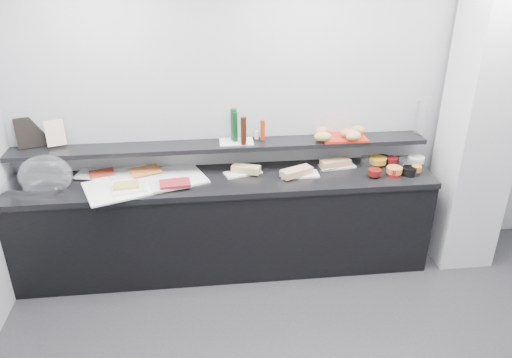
{
  "coord_description": "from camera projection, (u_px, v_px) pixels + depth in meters",
  "views": [
    {
      "loc": [
        -0.86,
        -2.14,
        2.77
      ],
      "look_at": [
        -0.45,
        1.45,
        1.0
      ],
      "focal_mm": 35.0,
      "sensor_mm": 36.0,
      "label": 1
    }
  ],
  "objects": [
    {
      "name": "back_wall",
      "position": [
        300.0,
        114.0,
        4.4
      ],
      "size": [
        5.0,
        0.02,
        2.7
      ],
      "primitive_type": "cube",
      "color": "#A8ABAF",
      "rests_on": "ground"
    },
    {
      "name": "column",
      "position": [
        481.0,
        121.0,
        4.24
      ],
      "size": [
        0.5,
        0.5,
        2.7
      ],
      "primitive_type": "cube",
      "color": "silver",
      "rests_on": "ground"
    },
    {
      "name": "buffet_cabinet",
      "position": [
        225.0,
        226.0,
        4.47
      ],
      "size": [
        3.6,
        0.6,
        0.85
      ],
      "primitive_type": "cube",
      "color": "black",
      "rests_on": "ground"
    },
    {
      "name": "counter_top",
      "position": [
        224.0,
        181.0,
        4.27
      ],
      "size": [
        3.62,
        0.62,
        0.05
      ],
      "primitive_type": "cube",
      "color": "black",
      "rests_on": "buffet_cabinet"
    },
    {
      "name": "wall_shelf",
      "position": [
        222.0,
        146.0,
        4.32
      ],
      "size": [
        3.6,
        0.25,
        0.04
      ],
      "primitive_type": "cube",
      "color": "black",
      "rests_on": "back_wall"
    },
    {
      "name": "cloche_base",
      "position": [
        37.0,
        184.0,
        4.12
      ],
      "size": [
        0.59,
        0.48,
        0.04
      ],
      "primitive_type": "cube",
      "rotation": [
        0.0,
        0.0,
        -0.31
      ],
      "color": "#B9BBC0",
      "rests_on": "counter_top"
    },
    {
      "name": "cloche_dome",
      "position": [
        46.0,
        175.0,
        4.03
      ],
      "size": [
        0.43,
        0.28,
        0.34
      ],
      "primitive_type": "ellipsoid",
      "rotation": [
        0.0,
        0.0,
        0.01
      ],
      "color": "white",
      "rests_on": "cloche_base"
    },
    {
      "name": "linen_runner",
      "position": [
        146.0,
        183.0,
        4.17
      ],
      "size": [
        1.08,
        0.77,
        0.01
      ],
      "primitive_type": "cube",
      "rotation": [
        0.0,
        0.0,
        0.36
      ],
      "color": "white",
      "rests_on": "counter_top"
    },
    {
      "name": "platter_meat_a",
      "position": [
        94.0,
        174.0,
        4.28
      ],
      "size": [
        0.33,
        0.26,
        0.01
      ],
      "primitive_type": "cube",
      "rotation": [
        0.0,
        0.0,
        -0.24
      ],
      "color": "white",
      "rests_on": "linen_runner"
    },
    {
      "name": "food_meat_a",
      "position": [
        102.0,
        173.0,
        4.26
      ],
      "size": [
        0.23,
        0.18,
        0.02
      ],
      "primitive_type": "cube",
      "rotation": [
        0.0,
        0.0,
        0.26
      ],
      "color": "maroon",
      "rests_on": "platter_meat_a"
    },
    {
      "name": "platter_salmon",
      "position": [
        129.0,
        172.0,
        4.31
      ],
      "size": [
        0.39,
        0.32,
        0.01
      ],
      "primitive_type": "cube",
      "rotation": [
        0.0,
        0.0,
        0.32
      ],
      "color": "white",
      "rests_on": "linen_runner"
    },
    {
      "name": "food_salmon",
      "position": [
        145.0,
        171.0,
        4.3
      ],
      "size": [
        0.29,
        0.24,
        0.02
      ],
      "primitive_type": "cube",
      "rotation": [
        0.0,
        0.0,
        0.37
      ],
      "color": "orange",
      "rests_on": "platter_salmon"
    },
    {
      "name": "platter_cheese",
      "position": [
        129.0,
        189.0,
        4.04
      ],
      "size": [
        0.31,
        0.25,
        0.01
      ],
      "primitive_type": "cube",
      "rotation": [
        0.0,
        0.0,
        0.25
      ],
      "color": "white",
      "rests_on": "linen_runner"
    },
    {
      "name": "food_cheese",
      "position": [
        126.0,
        185.0,
        4.05
      ],
      "size": [
        0.22,
        0.15,
        0.02
      ],
      "primitive_type": "cube",
      "rotation": [
        0.0,
        0.0,
        0.11
      ],
      "color": "#D4B452",
      "rests_on": "platter_cheese"
    },
    {
      "name": "platter_meat_b",
      "position": [
        170.0,
        185.0,
        4.11
      ],
      "size": [
        0.35,
        0.28,
        0.01
      ],
      "primitive_type": "cube",
      "rotation": [
        0.0,
        0.0,
        0.24
      ],
      "color": "white",
      "rests_on": "linen_runner"
    },
    {
      "name": "food_meat_b",
      "position": [
        175.0,
        183.0,
        4.08
      ],
      "size": [
        0.26,
        0.18,
        0.02
      ],
      "primitive_type": "cube",
      "rotation": [
        0.0,
        0.0,
        0.1
      ],
      "color": "maroon",
      "rests_on": "platter_meat_b"
    },
    {
      "name": "sandwich_plate_left",
      "position": [
        243.0,
        173.0,
        4.34
      ],
      "size": [
        0.35,
        0.22,
        0.01
      ],
      "primitive_type": "cube",
      "rotation": [
        0.0,
        0.0,
        0.29
      ],
      "color": "white",
      "rests_on": "counter_top"
    },
    {
      "name": "sandwich_food_left",
      "position": [
        246.0,
        169.0,
        4.32
      ],
      "size": [
        0.26,
        0.18,
        0.06
      ],
      "primitive_type": "cube",
      "rotation": [
        0.0,
        0.0,
        -0.38
      ],
      "color": "tan",
      "rests_on": "sandwich_plate_left"
    },
    {
      "name": "tongs_left",
      "position": [
        243.0,
        172.0,
        4.33
      ],
      "size": [
        0.16,
        0.03,
        0.01
      ],
      "primitive_type": "cylinder",
      "rotation": [
        0.0,
        1.57,
        0.12
      ],
      "color": "silver",
      "rests_on": "sandwich_plate_left"
    },
    {
      "name": "sandwich_plate_mid",
      "position": [
        299.0,
        175.0,
        4.31
      ],
      "size": [
        0.33,
        0.14,
        0.01
      ],
      "primitive_type": "cube",
      "rotation": [
        0.0,
        0.0,
        0.0
      ],
      "color": "white",
      "rests_on": "counter_top"
    },
    {
      "name": "sandwich_food_mid",
      "position": [
        297.0,
        172.0,
        4.27
      ],
      "size": [
        0.3,
        0.21,
        0.06
      ],
      "primitive_type": "cube",
      "rotation": [
        0.0,
        0.0,
        0.42
      ],
      "color": "tan",
      "rests_on": "sandwich_plate_mid"
    },
    {
      "name": "tongs_mid",
      "position": [
        291.0,
        176.0,
        4.25
      ],
      "size": [
        0.16,
        0.03,
        0.01
      ],
      "primitive_type": "cylinder",
      "rotation": [
        0.0,
        1.57,
        0.15
      ],
      "color": "silver",
      "rests_on": "sandwich_plate_mid"
    },
    {
      "name": "sandwich_plate_right",
      "position": [
        337.0,
        166.0,
        4.47
      ],
      "size": [
        0.33,
        0.18,
        0.01
      ],
      "primitive_type": "cube",
      "rotation": [
        0.0,
        0.0,
        0.15
      ],
      "color": "silver",
      "rests_on": "counter_top"
    },
    {
      "name": "sandwich_food_right",
      "position": [
        335.0,
        163.0,
        4.44
      ],
      "size": [
        0.28,
        0.16,
        0.06
      ],
      "primitive_type": "cube",
      "rotation": [
        0.0,
        0.0,
        0.22
      ],
      "color": "tan",
      "rests_on": "sandwich_plate_right"
    },
    {
      "name": "tongs_right",
      "position": [
        328.0,
        170.0,
        4.38
      ],
      "size": [
        0.16,
        0.05,
        0.01
      ],
      "primitive_type": "cylinder",
      "rotation": [
        0.0,
        1.57,
        0.24
      ],
      "color": "#AFB1B6",
      "rests_on": "sandwich_plate_right"
    },
    {
      "name": "bowl_glass_fruit",
      "position": [
        368.0,
        162.0,
        4.49
      ],
      "size": [
        0.18,
        0.18,
        0.07
      ],
      "primitive_type": "cylinder",
      "rotation": [
        0.0,
        0.0,
        -0.3
      ],
      "color": "white",
      "rests_on": "counter_top"
    },
    {
      "name": "fill_glass_fruit",
      "position": [
        378.0,
        160.0,
        4.49
      ],
      "size": [
        0.18,
        0.18,
        0.05
      ],
      "primitive_type": "cylinder",
      "rotation": [
        0.0,
        0.0,
        0.17
      ],
      "color": "orange",
      "rests_on": "bowl_glass_fruit"
    },
    {
      "name": "bowl_black_jam",
      "position": [
        382.0,
        160.0,
        4.52
      ],
      "size": [
        0.18,
        0.18,
        0.07
      ],
      "primitive_type": "cylinder",
      "rotation": [
        0.0,
        0.0,
        -0.41
      ],
      "color": "black",
      "rests_on": "counter_top"
    },
    {
      "name": "fill_black_jam",
      "position": [
        392.0,
        160.0,
        4.49
      ],
      "size": [
        0.13,
        0.13,
        0.05
      ],
      "primitive_type": "cylinder",
      "rotation": [
        0.0,
        0.0,
        -0.25
      ],
      "color": "#5F0D10",
      "rests_on": "bowl_black_jam"
    },
    {
      "name": "bowl_glass_cream",
      "position": [
        408.0,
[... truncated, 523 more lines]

